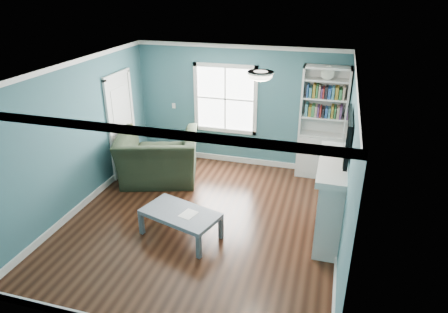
# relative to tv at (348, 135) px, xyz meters

# --- Properties ---
(floor) EXTENTS (5.00, 5.00, 0.00)m
(floor) POSITION_rel_tv_xyz_m (-2.20, -0.20, -1.72)
(floor) COLOR black
(floor) RESTS_ON ground
(room_walls) EXTENTS (5.00, 5.00, 5.00)m
(room_walls) POSITION_rel_tv_xyz_m (-2.20, -0.20, -0.14)
(room_walls) COLOR #366A71
(room_walls) RESTS_ON ground
(trim) EXTENTS (4.50, 5.00, 2.60)m
(trim) POSITION_rel_tv_xyz_m (-2.20, -0.20, -0.49)
(trim) COLOR white
(trim) RESTS_ON ground
(window) EXTENTS (1.40, 0.06, 1.50)m
(window) POSITION_rel_tv_xyz_m (-2.50, 2.29, -0.27)
(window) COLOR white
(window) RESTS_ON room_walls
(bookshelf) EXTENTS (0.90, 0.35, 2.31)m
(bookshelf) POSITION_rel_tv_xyz_m (-0.43, 2.10, -0.80)
(bookshelf) COLOR silver
(bookshelf) RESTS_ON ground
(fireplace) EXTENTS (0.44, 1.58, 1.30)m
(fireplace) POSITION_rel_tv_xyz_m (-0.12, 0.00, -1.09)
(fireplace) COLOR black
(fireplace) RESTS_ON ground
(tv) EXTENTS (0.06, 1.10, 0.65)m
(tv) POSITION_rel_tv_xyz_m (0.00, 0.00, 0.00)
(tv) COLOR black
(tv) RESTS_ON fireplace
(door) EXTENTS (0.12, 0.98, 2.17)m
(door) POSITION_rel_tv_xyz_m (-4.42, 1.20, -0.65)
(door) COLOR silver
(door) RESTS_ON ground
(ceiling_fixture) EXTENTS (0.38, 0.38, 0.15)m
(ceiling_fixture) POSITION_rel_tv_xyz_m (-1.30, -0.10, 0.82)
(ceiling_fixture) COLOR white
(ceiling_fixture) RESTS_ON room_walls
(light_switch) EXTENTS (0.08, 0.01, 0.12)m
(light_switch) POSITION_rel_tv_xyz_m (-3.70, 2.28, -0.52)
(light_switch) COLOR white
(light_switch) RESTS_ON room_walls
(recliner) EXTENTS (1.78, 1.42, 1.35)m
(recliner) POSITION_rel_tv_xyz_m (-3.53, 0.98, -1.05)
(recliner) COLOR black
(recliner) RESTS_ON ground
(coffee_table) EXTENTS (1.35, 0.99, 0.44)m
(coffee_table) POSITION_rel_tv_xyz_m (-2.39, -0.71, -1.34)
(coffee_table) COLOR #4E575E
(coffee_table) RESTS_ON ground
(paper_sheet) EXTENTS (0.28, 0.32, 0.00)m
(paper_sheet) POSITION_rel_tv_xyz_m (-2.24, -0.74, -1.28)
(paper_sheet) COLOR white
(paper_sheet) RESTS_ON coffee_table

